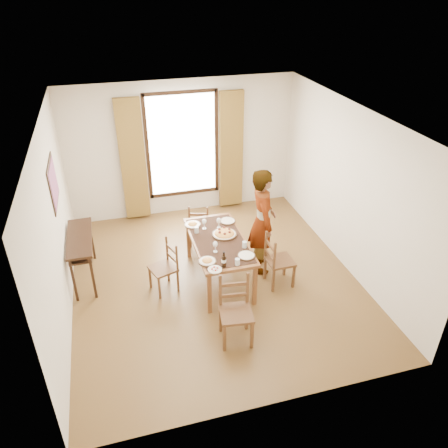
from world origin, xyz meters
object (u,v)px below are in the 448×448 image
object	(u,v)px
console_table	(80,243)
man	(263,221)
dining_table	(219,244)
pasta_platter	(224,232)

from	to	relation	value
console_table	man	world-z (taller)	man
dining_table	man	xyz separation A→B (m)	(0.76, 0.12, 0.22)
dining_table	pasta_platter	distance (m)	0.21
dining_table	pasta_platter	world-z (taller)	pasta_platter
man	pasta_platter	distance (m)	0.65
dining_table	man	world-z (taller)	man
console_table	dining_table	size ratio (longest dim) A/B	0.74
console_table	dining_table	bearing A→B (deg)	-15.96
console_table	man	xyz separation A→B (m)	(2.87, -0.48, 0.22)
dining_table	pasta_platter	xyz separation A→B (m)	(0.12, 0.12, 0.12)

